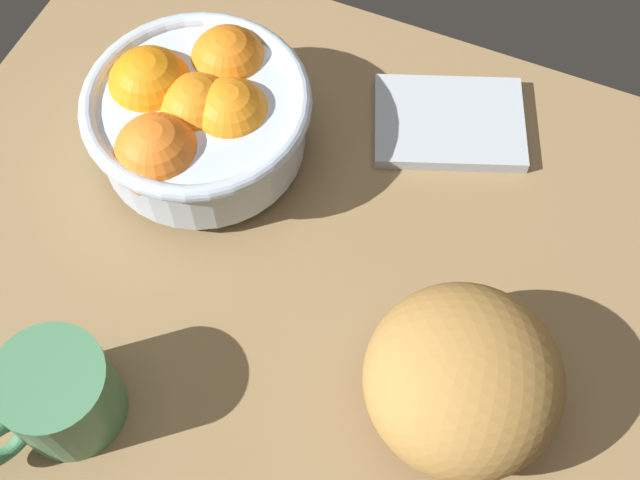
# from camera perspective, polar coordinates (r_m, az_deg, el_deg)

# --- Properties ---
(ground_plane) EXTENTS (0.71, 0.60, 0.03)m
(ground_plane) POSITION_cam_1_polar(r_m,az_deg,el_deg) (0.77, -2.81, -0.77)
(ground_plane) COLOR olive
(fruit_bowl) EXTENTS (0.21, 0.21, 0.11)m
(fruit_bowl) POSITION_cam_1_polar(r_m,az_deg,el_deg) (0.77, -8.57, 8.58)
(fruit_bowl) COLOR silver
(fruit_bowl) RESTS_ON ground
(bread_loaf) EXTENTS (0.17, 0.18, 0.11)m
(bread_loaf) POSITION_cam_1_polar(r_m,az_deg,el_deg) (0.66, 9.88, -9.46)
(bread_loaf) COLOR #B28140
(bread_loaf) RESTS_ON ground
(napkin_folded) EXTENTS (0.18, 0.15, 0.01)m
(napkin_folded) POSITION_cam_1_polar(r_m,az_deg,el_deg) (0.83, 8.92, 8.05)
(napkin_folded) COLOR #B0BAC6
(napkin_folded) RESTS_ON ground
(mug) EXTENTS (0.09, 0.13, 0.08)m
(mug) POSITION_cam_1_polar(r_m,az_deg,el_deg) (0.69, -17.69, -10.28)
(mug) COLOR #49865B
(mug) RESTS_ON ground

